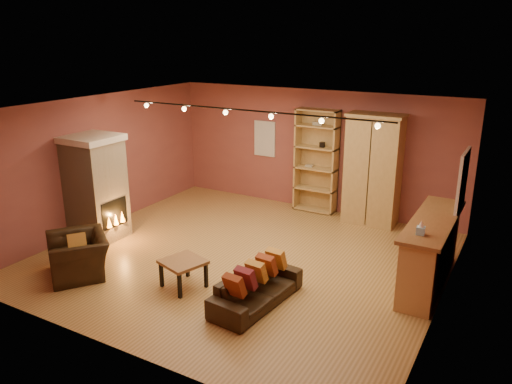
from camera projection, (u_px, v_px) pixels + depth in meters
The scene contains 16 objects.
floor at pixel (243, 257), 9.32m from camera, with size 7.00×7.00×0.00m, color olive.
ceiling at pixel (242, 107), 8.47m from camera, with size 7.00×7.00×0.00m, color brown.
back_wall at pixel (314, 150), 11.59m from camera, with size 7.00×0.02×2.80m, color brown.
left_wall at pixel (100, 162), 10.53m from camera, with size 0.02×6.50×2.80m, color brown.
right_wall at pixel (449, 220), 7.25m from camera, with size 0.02×6.50×2.80m, color brown.
fireplace at pixel (96, 188), 9.92m from camera, with size 1.01×0.98×2.12m.
back_window at pixel (265, 139), 12.13m from camera, with size 0.56×0.04×0.86m, color beige.
bookcase at pixel (317, 160), 11.47m from camera, with size 0.98×0.38×2.39m.
armoire at pixel (373, 170), 10.69m from camera, with size 1.18×0.67×2.41m.
bar_counter at pixel (430, 251), 8.17m from camera, with size 0.64×2.42×1.16m.
tissue_box at pixel (421, 229), 7.35m from camera, with size 0.12×0.12×0.21m.
right_window at pixel (463, 180), 8.35m from camera, with size 0.05×0.90×1.00m, color beige.
loveseat at pixel (257, 283), 7.63m from camera, with size 0.66×1.74×0.73m.
armchair at pixel (78, 249), 8.53m from camera, with size 1.28×1.20×0.94m.
coffee_table at pixel (183, 264), 8.12m from camera, with size 0.78×0.78×0.47m.
track_rail at pixel (248, 112), 8.67m from camera, with size 5.20×0.09×0.13m.
Camera 1 is at (4.39, -7.29, 3.99)m, focal length 35.00 mm.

